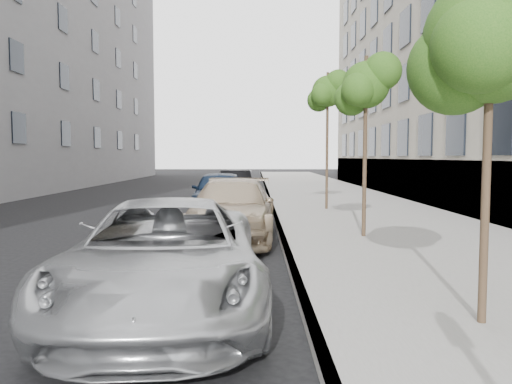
{
  "coord_description": "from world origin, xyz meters",
  "views": [
    {
      "loc": [
        0.49,
        -4.33,
        2.12
      ],
      "look_at": [
        0.51,
        4.35,
        1.5
      ],
      "focal_mm": 35.0,
      "sensor_mm": 36.0,
      "label": 1
    }
  ],
  "objects_px": {
    "tree_mid": "(367,85)",
    "tree_far": "(328,92)",
    "tree_near": "(493,37)",
    "sedan_rear": "(235,181)",
    "sedan_blue": "(219,192)",
    "sedan_black": "(235,184)",
    "suv": "(232,209)",
    "minivan": "(166,256)"
  },
  "relations": [
    {
      "from": "tree_far",
      "to": "sedan_blue",
      "type": "bearing_deg",
      "value": -172.65
    },
    {
      "from": "sedan_blue",
      "to": "sedan_rear",
      "type": "relative_size",
      "value": 1.04
    },
    {
      "from": "tree_mid",
      "to": "sedan_blue",
      "type": "relative_size",
      "value": 0.95
    },
    {
      "from": "tree_near",
      "to": "sedan_blue",
      "type": "bearing_deg",
      "value": 108.0
    },
    {
      "from": "tree_near",
      "to": "sedan_rear",
      "type": "xyz_separation_m",
      "value": [
        -3.98,
        24.39,
        -2.83
      ]
    },
    {
      "from": "sedan_black",
      "to": "sedan_blue",
      "type": "bearing_deg",
      "value": -100.09
    },
    {
      "from": "tree_near",
      "to": "sedan_black",
      "type": "xyz_separation_m",
      "value": [
        -3.75,
        19.37,
        -2.78
      ]
    },
    {
      "from": "suv",
      "to": "sedan_black",
      "type": "distance_m",
      "value": 12.5
    },
    {
      "from": "tree_near",
      "to": "sedan_black",
      "type": "distance_m",
      "value": 19.93
    },
    {
      "from": "sedan_blue",
      "to": "sedan_rear",
      "type": "distance_m",
      "value": 11.91
    },
    {
      "from": "tree_near",
      "to": "tree_far",
      "type": "relative_size",
      "value": 0.82
    },
    {
      "from": "sedan_black",
      "to": "tree_near",
      "type": "bearing_deg",
      "value": -86.59
    },
    {
      "from": "tree_mid",
      "to": "sedan_rear",
      "type": "relative_size",
      "value": 0.99
    },
    {
      "from": "tree_near",
      "to": "minivan",
      "type": "relative_size",
      "value": 0.78
    },
    {
      "from": "tree_far",
      "to": "sedan_rear",
      "type": "bearing_deg",
      "value": 109.27
    },
    {
      "from": "suv",
      "to": "sedan_black",
      "type": "relative_size",
      "value": 1.22
    },
    {
      "from": "sedan_rear",
      "to": "tree_near",
      "type": "bearing_deg",
      "value": -74.95
    },
    {
      "from": "sedan_black",
      "to": "minivan",
      "type": "bearing_deg",
      "value": -98.19
    },
    {
      "from": "tree_far",
      "to": "suv",
      "type": "xyz_separation_m",
      "value": [
        -3.33,
        -6.12,
        -3.77
      ]
    },
    {
      "from": "tree_mid",
      "to": "tree_far",
      "type": "xyz_separation_m",
      "value": [
        -0.0,
        6.5,
        0.68
      ]
    },
    {
      "from": "tree_near",
      "to": "suv",
      "type": "height_order",
      "value": "tree_near"
    },
    {
      "from": "tree_far",
      "to": "sedan_blue",
      "type": "height_order",
      "value": "tree_far"
    },
    {
      "from": "sedan_blue",
      "to": "sedan_rear",
      "type": "xyz_separation_m",
      "value": [
        0.07,
        11.91,
        -0.15
      ]
    },
    {
      "from": "suv",
      "to": "sedan_blue",
      "type": "height_order",
      "value": "sedan_blue"
    },
    {
      "from": "minivan",
      "to": "suv",
      "type": "bearing_deg",
      "value": 80.08
    },
    {
      "from": "tree_mid",
      "to": "suv",
      "type": "bearing_deg",
      "value": 173.55
    },
    {
      "from": "tree_far",
      "to": "minivan",
      "type": "height_order",
      "value": "tree_far"
    },
    {
      "from": "tree_far",
      "to": "sedan_rear",
      "type": "distance_m",
      "value": 12.67
    },
    {
      "from": "tree_far",
      "to": "sedan_black",
      "type": "distance_m",
      "value": 8.33
    },
    {
      "from": "minivan",
      "to": "sedan_rear",
      "type": "distance_m",
      "value": 23.48
    },
    {
      "from": "tree_near",
      "to": "minivan",
      "type": "xyz_separation_m",
      "value": [
        -3.96,
        0.9,
        -2.73
      ]
    },
    {
      "from": "minivan",
      "to": "sedan_rear",
      "type": "bearing_deg",
      "value": 86.15
    },
    {
      "from": "sedan_black",
      "to": "suv",
      "type": "bearing_deg",
      "value": -95.62
    },
    {
      "from": "minivan",
      "to": "sedan_black",
      "type": "relative_size",
      "value": 1.27
    },
    {
      "from": "tree_mid",
      "to": "tree_near",
      "type": "bearing_deg",
      "value": -90.0
    },
    {
      "from": "suv",
      "to": "sedan_rear",
      "type": "height_order",
      "value": "suv"
    },
    {
      "from": "sedan_blue",
      "to": "tree_near",
      "type": "bearing_deg",
      "value": -72.09
    },
    {
      "from": "sedan_black",
      "to": "sedan_rear",
      "type": "distance_m",
      "value": 5.02
    },
    {
      "from": "tree_near",
      "to": "sedan_rear",
      "type": "distance_m",
      "value": 24.87
    },
    {
      "from": "tree_near",
      "to": "tree_mid",
      "type": "distance_m",
      "value": 6.51
    },
    {
      "from": "minivan",
      "to": "sedan_blue",
      "type": "distance_m",
      "value": 11.57
    },
    {
      "from": "minivan",
      "to": "sedan_rear",
      "type": "height_order",
      "value": "minivan"
    }
  ]
}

